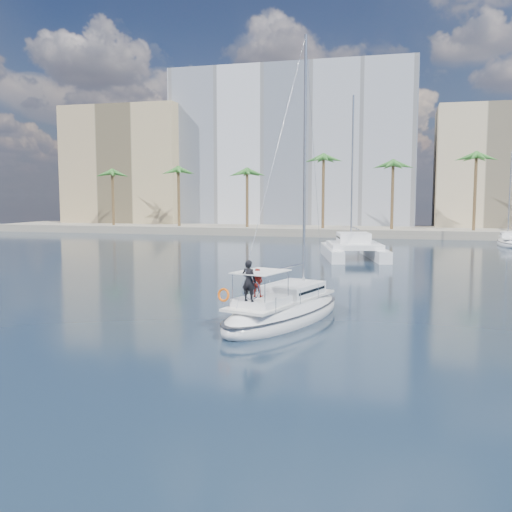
# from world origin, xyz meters

# --- Properties ---
(ground) EXTENTS (160.00, 160.00, 0.00)m
(ground) POSITION_xyz_m (0.00, 0.00, 0.00)
(ground) COLOR black
(ground) RESTS_ON ground
(quay) EXTENTS (120.00, 14.00, 1.20)m
(quay) POSITION_xyz_m (0.00, 61.00, 0.60)
(quay) COLOR gray
(quay) RESTS_ON ground
(building_modern) EXTENTS (42.00, 16.00, 28.00)m
(building_modern) POSITION_xyz_m (-12.00, 73.00, 14.00)
(building_modern) COLOR silver
(building_modern) RESTS_ON ground
(building_tan_left) EXTENTS (22.00, 14.00, 22.00)m
(building_tan_left) POSITION_xyz_m (-42.00, 69.00, 11.00)
(building_tan_left) COLOR tan
(building_tan_left) RESTS_ON ground
(building_beige) EXTENTS (20.00, 14.00, 20.00)m
(building_beige) POSITION_xyz_m (22.00, 70.00, 10.00)
(building_beige) COLOR tan
(building_beige) RESTS_ON ground
(palm_left) EXTENTS (3.60, 3.60, 12.30)m
(palm_left) POSITION_xyz_m (-34.00, 57.00, 10.28)
(palm_left) COLOR brown
(palm_left) RESTS_ON ground
(palm_centre) EXTENTS (3.60, 3.60, 12.30)m
(palm_centre) POSITION_xyz_m (0.00, 57.00, 10.28)
(palm_centre) COLOR brown
(palm_centre) RESTS_ON ground
(main_sloop) EXTENTS (5.97, 10.48, 14.83)m
(main_sloop) POSITION_xyz_m (1.96, -1.83, 0.49)
(main_sloop) COLOR silver
(main_sloop) RESTS_ON ground
(catamaran) EXTENTS (7.82, 11.81, 15.96)m
(catamaran) POSITION_xyz_m (2.72, 27.41, 1.12)
(catamaran) COLOR silver
(catamaran) RESTS_ON ground
(seagull) EXTENTS (1.21, 0.52, 0.22)m
(seagull) POSITION_xyz_m (0.39, 6.61, 0.51)
(seagull) COLOR silver
(seagull) RESTS_ON ground
(moored_yacht_a) EXTENTS (3.37, 9.52, 11.90)m
(moored_yacht_a) POSITION_xyz_m (20.00, 47.00, 0.00)
(moored_yacht_a) COLOR silver
(moored_yacht_a) RESTS_ON ground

